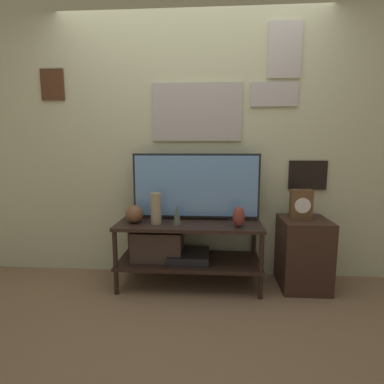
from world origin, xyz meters
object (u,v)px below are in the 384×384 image
vase_slim_bronze (177,215)px  mantel_clock (301,204)px  vase_round_glass (134,214)px  vase_tall_ceramic (156,209)px  vase_urn_stoneware (239,217)px  television (196,186)px

vase_slim_bronze → mantel_clock: (1.08, 0.12, 0.08)m
vase_round_glass → mantel_clock: size_ratio=0.61×
vase_tall_ceramic → vase_round_glass: bearing=173.8°
vase_tall_ceramic → mantel_clock: size_ratio=1.04×
vase_round_glass → mantel_clock: bearing=3.0°
vase_urn_stoneware → mantel_clock: mantel_clock is taller
vase_round_glass → vase_slim_bronze: 0.39m
television → mantel_clock: size_ratio=4.43×
vase_tall_ceramic → vase_urn_stoneware: size_ratio=1.55×
vase_tall_ceramic → vase_slim_bronze: vase_tall_ceramic is taller
television → vase_urn_stoneware: (0.38, -0.24, -0.23)m
television → vase_slim_bronze: 0.34m
vase_slim_bronze → mantel_clock: mantel_clock is taller
vase_slim_bronze → television: bearing=52.8°
television → mantel_clock: bearing=-5.1°
television → vase_round_glass: 0.61m
vase_tall_ceramic → vase_slim_bronze: (0.19, -0.02, -0.05)m
vase_tall_ceramic → vase_urn_stoneware: (0.72, -0.06, -0.05)m
vase_round_glass → vase_slim_bronze: vase_slim_bronze is taller
vase_urn_stoneware → mantel_clock: bearing=16.2°
vase_tall_ceramic → vase_slim_bronze: bearing=-5.9°
mantel_clock → vase_round_glass: bearing=-177.0°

